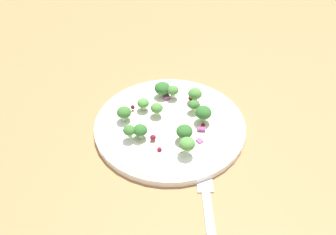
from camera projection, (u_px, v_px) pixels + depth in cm
name	position (u px, v px, depth cm)	size (l,w,h in cm)	color
ground_plane	(176.00, 137.00, 63.18)	(180.00, 180.00, 2.00)	olive
plate	(168.00, 125.00, 62.68)	(26.24, 26.24, 1.70)	white
dressing_pool	(168.00, 124.00, 62.39)	(15.22, 15.22, 0.20)	white
broccoli_floret_0	(184.00, 132.00, 57.97)	(2.68, 2.68, 2.72)	#ADD18E
broccoli_floret_1	(203.00, 113.00, 61.24)	(2.84, 2.84, 2.87)	#ADD18E
broccoli_floret_2	(140.00, 130.00, 58.56)	(2.34, 2.34, 2.37)	#ADD18E
broccoli_floret_3	(143.00, 103.00, 64.04)	(2.13, 2.13, 2.16)	#8EB77A
broccoli_floret_4	(162.00, 89.00, 67.08)	(2.95, 2.95, 2.99)	#9EC684
broccoli_floret_5	(124.00, 113.00, 61.98)	(2.52, 2.52, 2.55)	#ADD18E
broccoli_floret_6	(173.00, 90.00, 66.48)	(2.19, 2.19, 2.22)	#ADD18E
broccoli_floret_7	(195.00, 94.00, 65.46)	(2.54, 2.54, 2.57)	#ADD18E
broccoli_floret_8	(129.00, 130.00, 58.29)	(2.04, 2.04, 2.06)	#8EB77A
broccoli_floret_9	(194.00, 105.00, 63.52)	(1.95, 1.95, 1.98)	#ADD18E
broccoli_floret_10	(187.00, 144.00, 55.55)	(2.54, 2.54, 2.57)	#9EC684
broccoli_floret_11	(157.00, 108.00, 62.71)	(2.15, 2.15, 2.17)	#ADD18E
cranberry_0	(203.00, 125.00, 61.14)	(0.75, 0.75, 0.75)	maroon
cranberry_1	(191.00, 104.00, 65.70)	(0.97, 0.97, 0.97)	maroon
cranberry_2	(159.00, 149.00, 57.22)	(0.76, 0.76, 0.76)	maroon
cranberry_3	(190.00, 98.00, 66.45)	(0.83, 0.83, 0.83)	maroon
cranberry_4	(151.00, 136.00, 58.97)	(0.98, 0.98, 0.98)	maroon
cranberry_5	(133.00, 107.00, 64.49)	(0.76, 0.76, 0.76)	#4C0A14
onion_bit_0	(166.00, 97.00, 67.38)	(1.15, 1.34, 0.59)	#934C84
onion_bit_1	(196.00, 102.00, 65.96)	(0.84, 1.03, 0.38)	#934C84
onion_bit_2	(201.00, 129.00, 60.69)	(1.36, 0.90, 0.44)	#843D75
onion_bit_3	(200.00, 141.00, 58.92)	(1.05, 0.90, 0.48)	#934C84
fork	(209.00, 219.00, 49.31)	(15.59, 13.10, 0.50)	silver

